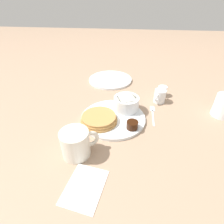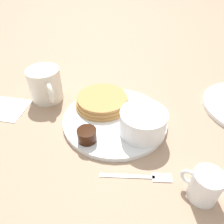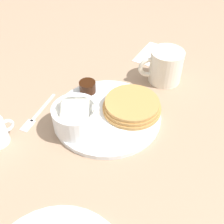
% 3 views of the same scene
% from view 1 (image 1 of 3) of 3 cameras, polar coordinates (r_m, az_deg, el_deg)
% --- Properties ---
extents(ground_plane, '(4.00, 4.00, 0.00)m').
position_cam_1_polar(ground_plane, '(0.73, 0.36, -2.33)').
color(ground_plane, '#9E7F66').
extents(plate, '(0.27, 0.27, 0.01)m').
position_cam_1_polar(plate, '(0.73, 0.36, -1.95)').
color(plate, white).
rests_on(plate, ground_plane).
extents(pancake_stack, '(0.15, 0.15, 0.03)m').
position_cam_1_polar(pancake_stack, '(0.69, -4.28, -2.16)').
color(pancake_stack, '#B78447').
rests_on(pancake_stack, plate).
extents(bowl, '(0.11, 0.11, 0.06)m').
position_cam_1_polar(bowl, '(0.75, 4.71, 2.97)').
color(bowl, white).
rests_on(bowl, plate).
extents(syrup_cup, '(0.04, 0.04, 0.03)m').
position_cam_1_polar(syrup_cup, '(0.66, 6.64, -4.22)').
color(syrup_cup, black).
rests_on(syrup_cup, plate).
extents(butter_ramekin, '(0.05, 0.05, 0.05)m').
position_cam_1_polar(butter_ramekin, '(0.76, 6.22, 2.08)').
color(butter_ramekin, white).
rests_on(butter_ramekin, plate).
extents(coffee_mug, '(0.09, 0.12, 0.09)m').
position_cam_1_polar(coffee_mug, '(0.57, -11.60, -9.98)').
color(coffee_mug, silver).
rests_on(coffee_mug, ground_plane).
extents(creamer_pitcher_near, '(0.07, 0.05, 0.06)m').
position_cam_1_polar(creamer_pitcher_near, '(0.86, 15.32, 5.07)').
color(creamer_pitcher_near, white).
rests_on(creamer_pitcher_near, ground_plane).
extents(creamer_pitcher_far, '(0.07, 0.04, 0.05)m').
position_cam_1_polar(creamer_pitcher_far, '(0.92, 16.05, 6.60)').
color(creamer_pitcher_far, white).
rests_on(creamer_pitcher_far, ground_plane).
extents(fork, '(0.14, 0.02, 0.00)m').
position_cam_1_polar(fork, '(0.78, 13.16, -0.29)').
color(fork, silver).
rests_on(fork, ground_plane).
extents(napkin, '(0.15, 0.12, 0.00)m').
position_cam_1_polar(napkin, '(0.52, -8.90, -22.98)').
color(napkin, white).
rests_on(napkin, ground_plane).
extents(far_plate, '(0.25, 0.25, 0.01)m').
position_cam_1_polar(far_plate, '(1.05, -0.54, 10.53)').
color(far_plate, white).
rests_on(far_plate, ground_plane).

